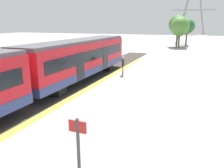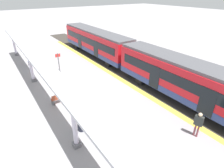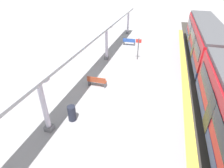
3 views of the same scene
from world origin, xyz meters
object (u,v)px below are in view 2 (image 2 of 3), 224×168
Objects in this scene: bench_near_end at (34,61)px; trash_bin at (81,124)px; train_near_carriage at (95,42)px; canopy_pillar_second at (31,66)px; canopy_pillar_nearest at (14,43)px; bench_far_end at (61,98)px; platform_info_sign at (58,61)px; canopy_pillar_third at (74,123)px; train_far_carriage at (188,82)px; passenger_waiting_near_edge at (199,122)px.

trash_bin is at bearing 88.27° from bench_near_end.
canopy_pillar_second is at bearing 22.56° from train_near_carriage.
train_near_carriage reaches higher than canopy_pillar_nearest.
canopy_pillar_nearest is 2.25× the size of bench_far_end.
canopy_pillar_second reaches higher than platform_info_sign.
canopy_pillar_second reaches higher than bench_far_end.
bench_near_end is at bearing 104.30° from canopy_pillar_nearest.
canopy_pillar_nearest reaches higher than bench_near_end.
canopy_pillar_nearest is 15.48m from bench_far_end.
canopy_pillar_third is at bearing 90.00° from canopy_pillar_nearest.
passenger_waiting_near_edge is at bearing 45.83° from train_far_carriage.
canopy_pillar_third is 2.25× the size of bench_near_end.
train_near_carriage is at bearing 172.94° from bench_near_end.
platform_info_sign is (-2.19, -10.25, 0.83)m from trash_bin.
bench_near_end is (-1.30, -15.49, -1.28)m from canopy_pillar_third.
bench_near_end is 10.31m from bench_far_end.
passenger_waiting_near_edge is at bearing 115.45° from canopy_pillar_second.
canopy_pillar_second is at bearing -64.55° from passenger_waiting_near_edge.
passenger_waiting_near_edge is at bearing 123.54° from bench_far_end.
platform_info_sign is 1.23× the size of passenger_waiting_near_edge.
canopy_pillar_second is 1.54× the size of platform_info_sign.
train_near_carriage is 14.95m from train_far_carriage.
bench_far_end is (-0.93, -5.20, -1.28)m from canopy_pillar_third.
train_near_carriage reaches higher than canopy_pillar_third.
passenger_waiting_near_edge is (-3.58, 14.81, -0.21)m from platform_info_sign.
canopy_pillar_second is (9.50, 3.95, -0.11)m from train_near_carriage.
platform_info_sign is at bearing 108.40° from canopy_pillar_nearest.
bench_near_end is at bearing -94.80° from canopy_pillar_third.
train_near_carriage is at bearing -99.09° from passenger_waiting_near_edge.
bench_far_end is at bearing -100.16° from canopy_pillar_third.
train_near_carriage is 8.38m from bench_near_end.
platform_info_sign is (-2.13, -6.20, 0.89)m from bench_far_end.
bench_far_end is at bearing -33.46° from train_far_carriage.
train_far_carriage is 23.11m from canopy_pillar_nearest.
canopy_pillar_nearest reaches higher than platform_info_sign.
passenger_waiting_near_edge reaches higher than trash_bin.
canopy_pillar_third is at bearing 52.85° from trash_bin.
trash_bin is 0.56× the size of passenger_waiting_near_edge.
train_far_carriage is 9.51m from canopy_pillar_third.
canopy_pillar_second is at bearing 75.30° from bench_near_end.
canopy_pillar_third is 15.60m from bench_near_end.
canopy_pillar_second is at bearing 90.00° from canopy_pillar_nearest.
canopy_pillar_third is at bearing -2.81° from train_far_carriage.
bench_near_end is at bearing -104.70° from canopy_pillar_second.
canopy_pillar_second is 3.42× the size of trash_bin.
train_far_carriage is (0.00, 14.95, 0.00)m from train_near_carriage.
passenger_waiting_near_edge reaches higher than bench_near_end.
train_near_carriage reaches higher than platform_info_sign.
bench_far_end is at bearing -56.46° from passenger_waiting_near_edge.
canopy_pillar_nearest is 1.90× the size of passenger_waiting_near_edge.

